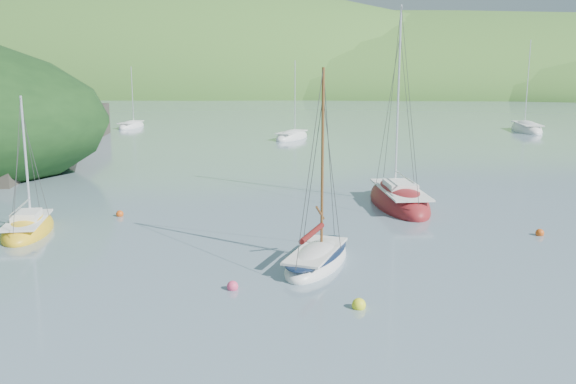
# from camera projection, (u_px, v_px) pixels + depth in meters

# --- Properties ---
(ground) EXTENTS (700.00, 700.00, 0.00)m
(ground) POSITION_uv_depth(u_px,v_px,m) (300.00, 305.00, 22.60)
(ground) COLOR gray
(ground) RESTS_ON ground
(shoreline_hills) EXTENTS (690.00, 135.00, 56.00)m
(shoreline_hills) POSITION_uv_depth(u_px,v_px,m) (316.00, 89.00, 191.54)
(shoreline_hills) COLOR #44772D
(shoreline_hills) RESTS_ON ground
(daysailer_white) EXTENTS (3.40, 6.04, 8.77)m
(daysailer_white) POSITION_uv_depth(u_px,v_px,m) (317.00, 259.00, 27.10)
(daysailer_white) COLOR white
(daysailer_white) RESTS_ON ground
(sloop_red) EXTENTS (4.45, 8.90, 12.58)m
(sloop_red) POSITION_uv_depth(u_px,v_px,m) (399.00, 201.00, 38.01)
(sloop_red) COLOR maroon
(sloop_red) RESTS_ON ground
(sailboat_yellow) EXTENTS (3.53, 5.95, 7.40)m
(sailboat_yellow) POSITION_uv_depth(u_px,v_px,m) (28.00, 229.00, 32.03)
(sailboat_yellow) COLOR yellow
(sailboat_yellow) RESTS_ON ground
(distant_sloop_a) EXTENTS (4.29, 6.80, 9.15)m
(distant_sloop_a) POSITION_uv_depth(u_px,v_px,m) (292.00, 137.00, 70.03)
(distant_sloop_a) COLOR white
(distant_sloop_a) RESTS_ON ground
(distant_sloop_b) EXTENTS (3.09, 8.31, 11.76)m
(distant_sloop_b) POSITION_uv_depth(u_px,v_px,m) (527.00, 130.00, 77.34)
(distant_sloop_b) COLOR white
(distant_sloop_b) RESTS_ON ground
(distant_sloop_c) EXTENTS (2.72, 6.03, 8.33)m
(distant_sloop_c) POSITION_uv_depth(u_px,v_px,m) (131.00, 126.00, 81.57)
(distant_sloop_c) COLOR white
(distant_sloop_c) RESTS_ON ground
(mooring_buoys) EXTENTS (22.38, 14.88, 0.49)m
(mooring_buoys) POSITION_uv_depth(u_px,v_px,m) (346.00, 269.00, 26.07)
(mooring_buoys) COLOR #F6FB20
(mooring_buoys) RESTS_ON ground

